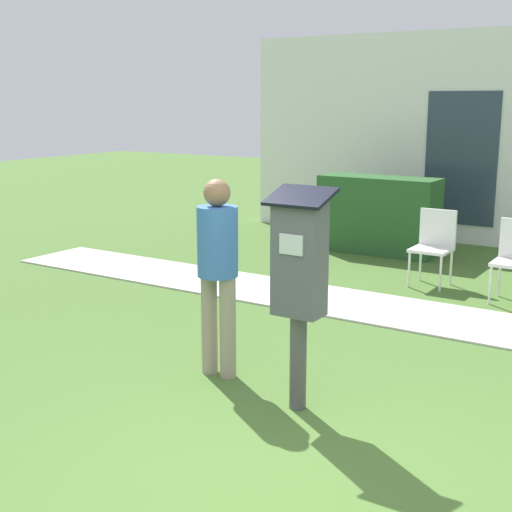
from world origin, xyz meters
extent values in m
plane|color=#476B2D|center=(0.00, 0.00, 0.00)|extent=(40.00, 40.00, 0.00)
cube|color=beige|center=(0.00, 3.62, 0.01)|extent=(12.00, 1.10, 0.02)
cube|color=#2D3D4C|center=(-1.40, 7.61, 1.30)|extent=(1.10, 0.02, 2.00)
cylinder|color=#4C4C4C|center=(-0.48, 1.01, 0.35)|extent=(0.12, 0.12, 0.70)
cube|color=#4C5156|center=(-0.48, 1.01, 1.10)|extent=(0.34, 0.22, 0.80)
cube|color=silver|center=(-0.48, 0.89, 1.22)|extent=(0.18, 0.01, 0.14)
cube|color=black|center=(-0.48, 1.01, 1.53)|extent=(0.44, 0.31, 0.12)
cylinder|color=gray|center=(-1.42, 1.22, 0.41)|extent=(0.13, 0.13, 0.82)
cylinder|color=gray|center=(-1.24, 1.22, 0.41)|extent=(0.13, 0.13, 0.82)
cylinder|color=#386BB7|center=(-1.33, 1.22, 1.09)|extent=(0.32, 0.32, 0.55)
sphere|color=#8C6647|center=(-1.33, 1.22, 1.48)|extent=(0.21, 0.21, 0.21)
cylinder|color=white|center=(-1.05, 4.67, 0.21)|extent=(0.03, 0.03, 0.42)
cylinder|color=white|center=(-0.67, 4.67, 0.21)|extent=(0.03, 0.03, 0.42)
cylinder|color=white|center=(-1.05, 5.05, 0.21)|extent=(0.03, 0.03, 0.42)
cylinder|color=white|center=(-0.67, 5.05, 0.21)|extent=(0.03, 0.03, 0.42)
cube|color=white|center=(-0.86, 4.86, 0.44)|extent=(0.44, 0.44, 0.04)
cube|color=white|center=(-0.86, 5.06, 0.68)|extent=(0.44, 0.04, 0.44)
cylinder|color=white|center=(-0.04, 4.46, 0.21)|extent=(0.03, 0.03, 0.42)
cylinder|color=white|center=(-0.04, 4.84, 0.21)|extent=(0.03, 0.03, 0.42)
cube|color=#285628|center=(-2.15, 6.31, 0.55)|extent=(1.70, 0.60, 1.10)
camera|label=1|loc=(1.86, -3.17, 2.17)|focal=50.00mm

